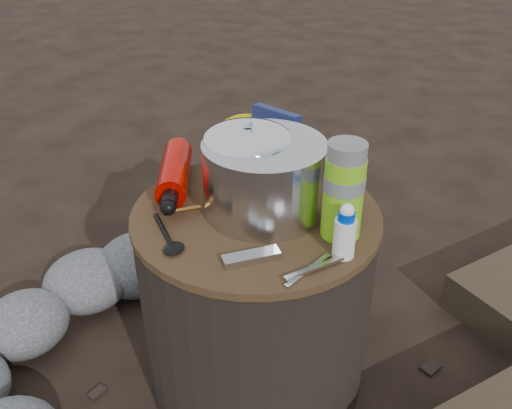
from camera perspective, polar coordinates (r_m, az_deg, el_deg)
The scene contains 14 objects.
ground at distance 1.43m, azimuth -0.00°, elevation -16.68°, with size 60.00×60.00×0.00m, color black.
stump at distance 1.26m, azimuth -0.00°, elevation -9.67°, with size 0.50×0.50×0.46m, color black.
rock_ring at distance 1.47m, azimuth -16.03°, elevation -11.49°, with size 0.40×0.88×0.17m, color #58585D, non-canonical shape.
foil_windscreen at distance 1.10m, azimuth 0.85°, elevation 2.78°, with size 0.24×0.24×0.15m, color silver.
camping_pot at distance 1.11m, azimuth -0.82°, elevation 3.99°, with size 0.17×0.17×0.17m, color white.
fuel_bottle at distance 1.22m, azimuth -8.32°, elevation 3.32°, with size 0.06×0.27×0.06m, color #BE0600, non-canonical shape.
thermos at distance 1.02m, azimuth 8.94°, elevation 1.36°, with size 0.07×0.07×0.19m, color #7ACC19.
travel_mug at distance 1.15m, azimuth 7.71°, elevation 2.90°, with size 0.07×0.07×0.11m, color black.
stuff_sack at distance 1.28m, azimuth -0.58°, elevation 6.54°, with size 0.17×0.14×0.12m, color #D6BE03.
food_pouch at distance 1.24m, azimuth 1.80°, elevation 6.36°, with size 0.12×0.03×0.15m, color navy.
multitool at distance 0.99m, azimuth -0.50°, elevation -5.42°, with size 0.03×0.10×0.01m, color #B7B7BC.
pot_grabber at distance 0.97m, azimuth 5.36°, elevation -6.60°, with size 0.03×0.12×0.01m, color #B7B7BC, non-canonical shape.
spork at distance 1.08m, azimuth -9.38°, elevation -2.62°, with size 0.03×0.14×0.01m, color black, non-canonical shape.
squeeze_bottle at distance 0.99m, azimuth 9.07°, elevation -2.93°, with size 0.04×0.04×0.09m, color white.
Camera 1 is at (0.46, -0.83, 1.06)m, focal length 39.12 mm.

